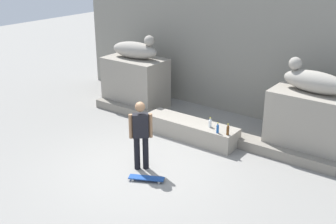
# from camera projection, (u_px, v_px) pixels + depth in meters

# --- Properties ---
(ground_plane) EXTENTS (40.00, 40.00, 0.00)m
(ground_plane) POSITION_uv_depth(u_px,v_px,m) (143.00, 167.00, 9.98)
(ground_plane) COLOR gray
(facade_wall) EXTENTS (11.95, 0.60, 6.02)m
(facade_wall) POSITION_uv_depth(u_px,v_px,m) (243.00, 15.00, 12.44)
(facade_wall) COLOR gray
(facade_wall) RESTS_ON ground_plane
(pedestal_left) EXTENTS (1.96, 1.20, 1.61)m
(pedestal_left) POSITION_uv_depth(u_px,v_px,m) (136.00, 83.00, 13.57)
(pedestal_left) COLOR gray
(pedestal_left) RESTS_ON ground_plane
(pedestal_right) EXTENTS (1.96, 1.20, 1.61)m
(pedestal_right) POSITION_uv_depth(u_px,v_px,m) (310.00, 123.00, 10.43)
(pedestal_right) COLOR gray
(pedestal_right) RESTS_ON ground_plane
(statue_reclining_left) EXTENTS (1.65, 0.73, 0.78)m
(statue_reclining_left) POSITION_uv_depth(u_px,v_px,m) (136.00, 49.00, 13.16)
(statue_reclining_left) COLOR #A0998E
(statue_reclining_left) RESTS_ON pedestal_left
(statue_reclining_right) EXTENTS (1.65, 0.73, 0.78)m
(statue_reclining_right) POSITION_uv_depth(u_px,v_px,m) (314.00, 81.00, 10.06)
(statue_reclining_right) COLOR #A0998E
(statue_reclining_right) RESTS_ON pedestal_right
(ledge_block) EXTENTS (2.67, 0.69, 0.50)m
(ledge_block) POSITION_uv_depth(u_px,v_px,m) (191.00, 130.00, 11.43)
(ledge_block) COLOR gray
(ledge_block) RESTS_ON ground_plane
(skater) EXTENTS (0.42, 0.39, 1.67)m
(skater) POSITION_uv_depth(u_px,v_px,m) (141.00, 133.00, 9.61)
(skater) COLOR black
(skater) RESTS_ON ground_plane
(skateboard) EXTENTS (0.81, 0.53, 0.08)m
(skateboard) POSITION_uv_depth(u_px,v_px,m) (146.00, 178.00, 9.39)
(skateboard) COLOR navy
(skateboard) RESTS_ON ground_plane
(bottle_blue) EXTENTS (0.07, 0.07, 0.28)m
(bottle_blue) POSITION_uv_depth(u_px,v_px,m) (218.00, 129.00, 10.58)
(bottle_blue) COLOR #194C99
(bottle_blue) RESTS_ON ledge_block
(bottle_clear) EXTENTS (0.08, 0.08, 0.26)m
(bottle_clear) POSITION_uv_depth(u_px,v_px,m) (210.00, 123.00, 10.94)
(bottle_clear) COLOR silver
(bottle_clear) RESTS_ON ledge_block
(bottle_brown) EXTENTS (0.07, 0.07, 0.30)m
(bottle_brown) POSITION_uv_depth(u_px,v_px,m) (228.00, 130.00, 10.47)
(bottle_brown) COLOR #593314
(bottle_brown) RESTS_ON ledge_block
(stair_step) EXTENTS (7.63, 0.50, 0.26)m
(stair_step) POSITION_uv_depth(u_px,v_px,m) (199.00, 129.00, 11.78)
(stair_step) COLOR gray
(stair_step) RESTS_ON ground_plane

